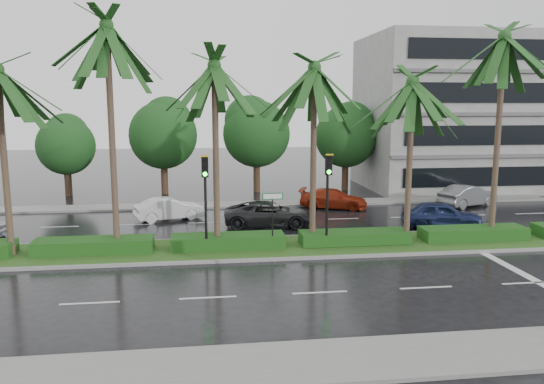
{
  "coord_description": "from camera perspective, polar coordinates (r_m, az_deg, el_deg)",
  "views": [
    {
      "loc": [
        -4.05,
        -22.81,
        6.68
      ],
      "look_at": [
        -0.89,
        1.5,
        2.62
      ],
      "focal_mm": 35.0,
      "sensor_mm": 36.0,
      "label": 1
    }
  ],
  "objects": [
    {
      "name": "near_sidewalk",
      "position": [
        14.81,
        9.75,
        -17.29
      ],
      "size": [
        40.0,
        2.4,
        0.12
      ],
      "primitive_type": "cube",
      "color": "slate",
      "rests_on": "ground"
    },
    {
      "name": "palm_row",
      "position": [
        24.03,
        -0.71,
        12.69
      ],
      "size": [
        26.3,
        4.2,
        10.65
      ],
      "color": "#3C3022",
      "rests_on": "median"
    },
    {
      "name": "ground",
      "position": [
        24.11,
        2.58,
        -6.69
      ],
      "size": [
        120.0,
        120.0,
        0.0
      ],
      "primitive_type": "plane",
      "color": "black",
      "rests_on": "ground"
    },
    {
      "name": "car_grey",
      "position": [
        37.41,
        20.29,
        -0.36
      ],
      "size": [
        3.18,
        4.58,
        1.43
      ],
      "primitive_type": "imported",
      "rotation": [
        0.0,
        0.0,
        2.0
      ],
      "color": "#57595C",
      "rests_on": "ground"
    },
    {
      "name": "car_red",
      "position": [
        34.63,
        6.62,
        -0.71
      ],
      "size": [
        3.24,
        4.71,
        1.27
      ],
      "primitive_type": "imported",
      "rotation": [
        0.0,
        0.0,
        1.2
      ],
      "color": "maroon",
      "rests_on": "ground"
    },
    {
      "name": "bg_trees",
      "position": [
        40.85,
        0.62,
        6.54
      ],
      "size": [
        32.78,
        5.36,
        7.74
      ],
      "color": "#382519",
      "rests_on": "ground"
    },
    {
      "name": "car_blue",
      "position": [
        30.31,
        17.8,
        -2.38
      ],
      "size": [
        2.77,
        4.56,
        1.45
      ],
      "primitive_type": "imported",
      "rotation": [
        0.0,
        0.0,
        1.3
      ],
      "color": "navy",
      "rests_on": "ground"
    },
    {
      "name": "signal_median_left",
      "position": [
        23.4,
        -7.18,
        0.28
      ],
      "size": [
        0.34,
        0.42,
        4.36
      ],
      "color": "black",
      "rests_on": "median"
    },
    {
      "name": "car_darkgrey",
      "position": [
        29.32,
        -0.29,
        -2.38
      ],
      "size": [
        2.76,
        5.17,
        1.38
      ],
      "primitive_type": "imported",
      "rotation": [
        0.0,
        0.0,
        1.47
      ],
      "color": "#232426",
      "rests_on": "ground"
    },
    {
      "name": "far_sidewalk",
      "position": [
        35.67,
        -0.75,
        -1.29
      ],
      "size": [
        40.0,
        2.0,
        0.12
      ],
      "primitive_type": "cube",
      "color": "slate",
      "rests_on": "ground"
    },
    {
      "name": "signal_median_right",
      "position": [
        24.05,
        6.03,
        0.55
      ],
      "size": [
        0.34,
        0.42,
        4.36
      ],
      "color": "black",
      "rests_on": "median"
    },
    {
      "name": "hedge",
      "position": [
        24.95,
        2.19,
        -5.06
      ],
      "size": [
        35.2,
        1.4,
        0.6
      ],
      "color": "#134415",
      "rests_on": "median"
    },
    {
      "name": "median",
      "position": [
        25.04,
        2.18,
        -5.89
      ],
      "size": [
        36.0,
        4.0,
        0.15
      ],
      "color": "gray",
      "rests_on": "ground"
    },
    {
      "name": "street_sign",
      "position": [
        23.93,
        0.06,
        -1.57
      ],
      "size": [
        0.95,
        0.09,
        2.6
      ],
      "color": "black",
      "rests_on": "median"
    },
    {
      "name": "car_white",
      "position": [
        31.51,
        -11.01,
        -1.79
      ],
      "size": [
        2.55,
        4.21,
        1.31
      ],
      "primitive_type": "imported",
      "rotation": [
        0.0,
        0.0,
        1.89
      ],
      "color": "silver",
      "rests_on": "ground"
    },
    {
      "name": "lane_markings",
      "position": [
        24.41,
        9.84,
        -6.61
      ],
      "size": [
        34.0,
        13.06,
        0.01
      ],
      "color": "silver",
      "rests_on": "ground"
    },
    {
      "name": "building",
      "position": [
        45.93,
        20.08,
        7.99
      ],
      "size": [
        16.0,
        10.0,
        12.0
      ],
      "primitive_type": "cube",
      "color": "slate",
      "rests_on": "ground"
    }
  ]
}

